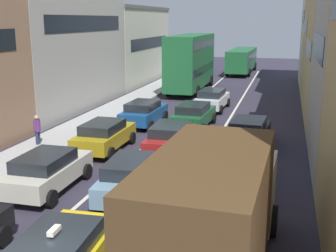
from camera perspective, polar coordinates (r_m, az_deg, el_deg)
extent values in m
cube|color=#AFAFAF|center=(30.33, -8.34, 1.39)|extent=(2.60, 64.00, 0.14)
cube|color=silver|center=(28.76, 0.86, 0.73)|extent=(0.16, 60.00, 0.01)
cube|color=silver|center=(28.14, 7.58, 0.33)|extent=(0.16, 60.00, 0.01)
cube|color=#B2ADA3|center=(33.86, -15.75, 11.67)|extent=(7.00, 14.57, 11.12)
cube|color=black|center=(32.22, -10.28, 12.87)|extent=(0.02, 11.73, 1.10)
cube|color=beige|center=(47.17, -6.43, 10.21)|extent=(7.00, 14.57, 7.38)
cube|color=black|center=(45.99, -2.29, 10.66)|extent=(0.02, 11.73, 1.10)
cube|color=#66605B|center=(47.10, -6.56, 14.87)|extent=(7.20, 14.57, 0.30)
cube|color=black|center=(46.81, 17.00, 13.33)|extent=(0.02, 7.04, 1.10)
cube|color=black|center=(38.01, 17.28, 12.19)|extent=(0.02, 7.04, 1.10)
cube|color=black|center=(29.27, 17.66, 9.54)|extent=(0.02, 7.04, 1.10)
cube|color=black|center=(20.46, 18.73, 9.65)|extent=(0.02, 7.04, 1.10)
cube|color=#B7B29E|center=(13.68, 8.39, -7.88)|extent=(2.48, 2.48, 1.90)
cube|color=black|center=(14.68, 9.16, -4.82)|extent=(2.02, 0.10, 0.70)
cube|color=#51381E|center=(9.97, 5.17, -11.52)|extent=(2.58, 5.52, 2.80)
cube|color=white|center=(10.15, -1.62, -9.28)|extent=(0.18, 4.48, 0.90)
cylinder|color=black|center=(14.33, 3.47, -10.86)|extent=(0.33, 0.97, 0.96)
cylinder|color=black|center=(14.02, 13.25, -11.78)|extent=(0.33, 0.97, 0.96)
cube|color=#1E2328|center=(11.10, -14.35, -14.64)|extent=(1.71, 2.49, 0.52)
cube|color=#F2EACC|center=(10.94, -14.47, -12.92)|extent=(0.18, 0.45, 0.12)
cylinder|color=black|center=(13.21, -14.56, -14.30)|extent=(0.25, 0.65, 0.64)
cylinder|color=black|center=(12.56, -6.73, -15.49)|extent=(0.25, 0.65, 0.64)
cylinder|color=black|center=(13.96, -20.53, -13.17)|extent=(0.23, 0.64, 0.64)
cube|color=#759EB7|center=(16.48, -4.53, -6.82)|extent=(2.09, 4.41, 0.70)
cube|color=#1E2328|center=(16.11, -4.76, -5.19)|extent=(1.74, 2.51, 0.52)
cylinder|color=black|center=(18.16, -6.08, -6.06)|extent=(0.26, 0.65, 0.64)
cylinder|color=black|center=(17.73, -0.35, -6.48)|extent=(0.26, 0.65, 0.64)
cylinder|color=black|center=(15.59, -9.28, -9.57)|extent=(0.26, 0.65, 0.64)
cylinder|color=black|center=(15.08, -2.59, -10.22)|extent=(0.26, 0.65, 0.64)
cube|color=beige|center=(17.62, -15.21, -5.89)|extent=(1.84, 4.31, 0.70)
cube|color=#1E2328|center=(17.28, -15.65, -4.35)|extent=(1.60, 2.42, 0.52)
cylinder|color=black|center=(19.37, -15.40, -5.22)|extent=(0.23, 0.64, 0.64)
cylinder|color=black|center=(18.55, -10.43, -5.79)|extent=(0.23, 0.64, 0.64)
cylinder|color=black|center=(17.07, -20.29, -8.18)|extent=(0.23, 0.64, 0.64)
cylinder|color=black|center=(16.13, -14.83, -9.05)|extent=(0.23, 0.64, 0.64)
cube|color=#A51E1E|center=(21.62, 0.37, -1.79)|extent=(1.93, 4.35, 0.70)
cube|color=#1E2328|center=(21.29, 0.25, -0.47)|extent=(1.66, 2.46, 0.52)
cylinder|color=black|center=(23.29, -1.03, -1.55)|extent=(0.24, 0.65, 0.64)
cylinder|color=black|center=(22.92, 3.43, -1.82)|extent=(0.24, 0.65, 0.64)
cylinder|color=black|center=(20.59, -3.04, -3.62)|extent=(0.24, 0.65, 0.64)
cylinder|color=black|center=(20.17, 1.99, -3.97)|extent=(0.24, 0.65, 0.64)
cube|color=#B29319|center=(22.29, -8.17, -1.46)|extent=(1.82, 4.31, 0.70)
cube|color=#1E2328|center=(21.98, -8.42, -0.18)|extent=(1.60, 2.42, 0.52)
cylinder|color=black|center=(24.03, -8.78, -1.24)|extent=(0.22, 0.64, 0.64)
cylinder|color=black|center=(23.36, -4.65, -1.55)|extent=(0.22, 0.64, 0.64)
cylinder|color=black|center=(21.50, -11.93, -3.15)|extent=(0.22, 0.64, 0.64)
cylinder|color=black|center=(20.75, -7.39, -3.58)|extent=(0.22, 0.64, 0.64)
cube|color=#19592D|center=(26.77, 3.35, 1.20)|extent=(1.99, 4.38, 0.70)
cube|color=#1E2328|center=(26.46, 3.26, 2.29)|extent=(1.69, 2.48, 0.52)
cylinder|color=black|center=(28.45, 2.28, 1.23)|extent=(0.25, 0.65, 0.64)
cylinder|color=black|center=(28.03, 5.90, 0.98)|extent=(0.25, 0.65, 0.64)
cylinder|color=black|center=(25.72, 0.54, -0.09)|extent=(0.25, 0.65, 0.64)
cylinder|color=black|center=(25.25, 4.54, -0.39)|extent=(0.25, 0.65, 0.64)
cube|color=#194C8C|center=(27.48, -3.11, 1.53)|extent=(1.95, 4.36, 0.70)
cube|color=#1E2328|center=(27.18, -3.27, 2.60)|extent=(1.67, 2.46, 0.52)
cylinder|color=black|center=(29.20, -3.81, 1.54)|extent=(0.24, 0.65, 0.64)
cylinder|color=black|center=(28.61, -0.36, 1.32)|extent=(0.24, 0.65, 0.64)
cylinder|color=black|center=(26.56, -6.04, 0.27)|extent=(0.24, 0.65, 0.64)
cylinder|color=black|center=(25.91, -2.29, 0.00)|extent=(0.24, 0.65, 0.64)
cube|color=silver|center=(32.23, 5.71, 3.28)|extent=(1.98, 4.37, 0.70)
cube|color=#1E2328|center=(31.95, 5.66, 4.20)|extent=(1.69, 2.47, 0.52)
cylinder|color=black|center=(33.89, 4.68, 3.20)|extent=(0.25, 0.65, 0.64)
cylinder|color=black|center=(33.54, 7.75, 3.02)|extent=(0.25, 0.65, 0.64)
cylinder|color=black|center=(31.10, 3.48, 2.28)|extent=(0.25, 0.65, 0.64)
cylinder|color=black|center=(30.72, 6.81, 2.07)|extent=(0.25, 0.65, 0.64)
cube|color=gray|center=(17.88, 8.25, -5.26)|extent=(1.88, 4.33, 0.70)
cube|color=#1E2328|center=(17.52, 8.22, -3.73)|extent=(1.63, 2.44, 0.52)
cylinder|color=black|center=(19.49, 6.14, -4.68)|extent=(0.23, 0.64, 0.64)
cylinder|color=black|center=(19.28, 11.55, -5.09)|extent=(0.23, 0.64, 0.64)
cylinder|color=black|center=(16.78, 4.36, -7.70)|extent=(0.23, 0.64, 0.64)
cylinder|color=black|center=(16.54, 10.68, -8.24)|extent=(0.23, 0.64, 0.64)
cube|color=black|center=(23.05, 10.34, -1.04)|extent=(2.07, 4.40, 0.70)
cube|color=#1E2328|center=(22.73, 10.32, 0.21)|extent=(1.73, 2.50, 0.52)
cylinder|color=black|center=(24.68, 8.70, -0.84)|extent=(0.26, 0.65, 0.64)
cylinder|color=black|center=(24.44, 12.95, -1.17)|extent=(0.26, 0.65, 0.64)
cylinder|color=black|center=(21.90, 7.35, -2.65)|extent=(0.26, 0.65, 0.64)
cylinder|color=black|center=(21.64, 12.14, -3.05)|extent=(0.26, 0.65, 0.64)
cube|color=#1E6033|center=(40.49, 2.94, 6.90)|extent=(2.52, 10.50, 2.40)
cube|color=black|center=(40.45, 2.94, 7.41)|extent=(2.55, 9.87, 0.70)
cube|color=#1E6033|center=(40.29, 2.98, 10.12)|extent=(2.52, 10.50, 2.16)
cube|color=black|center=(40.27, 2.98, 10.46)|extent=(2.55, 9.87, 0.64)
cylinder|color=black|center=(44.57, 2.36, 5.97)|extent=(0.30, 1.00, 1.00)
cylinder|color=black|center=(44.10, 5.55, 5.83)|extent=(0.30, 1.00, 1.00)
cylinder|color=black|center=(37.90, 0.06, 4.63)|extent=(0.30, 1.00, 1.00)
cylinder|color=black|center=(37.35, 3.78, 4.47)|extent=(0.30, 1.00, 1.00)
cube|color=#1E6033|center=(54.74, 9.50, 8.48)|extent=(2.74, 10.55, 2.40)
cube|color=black|center=(54.71, 9.51, 8.85)|extent=(2.76, 9.93, 0.70)
cylinder|color=black|center=(58.74, 8.69, 7.67)|extent=(0.32, 1.01, 1.00)
cylinder|color=black|center=(58.46, 11.14, 7.54)|extent=(0.32, 1.01, 1.00)
cylinder|color=black|center=(51.92, 7.64, 6.94)|extent=(0.32, 1.01, 1.00)
cylinder|color=black|center=(51.60, 10.40, 6.80)|extent=(0.32, 1.01, 1.00)
cylinder|color=#262D47|center=(23.82, -16.31, -1.54)|extent=(0.16, 0.16, 0.82)
cylinder|color=#262D47|center=(23.66, -16.50, -1.66)|extent=(0.16, 0.16, 0.82)
cylinder|color=#66337F|center=(23.57, -16.52, 0.07)|extent=(0.34, 0.34, 0.60)
sphere|color=tan|center=(23.48, -16.59, 1.06)|extent=(0.24, 0.24, 0.24)
cylinder|color=#66337F|center=(23.76, -16.30, 0.26)|extent=(0.10, 0.10, 0.55)
cylinder|color=#66337F|center=(23.37, -16.76, 0.01)|extent=(0.10, 0.10, 0.55)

